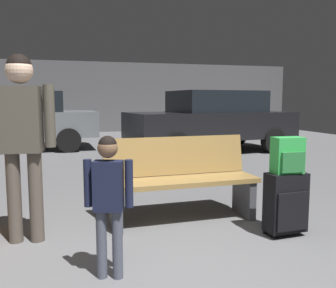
% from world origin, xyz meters
% --- Properties ---
extents(ground_plane, '(18.00, 18.00, 0.10)m').
position_xyz_m(ground_plane, '(0.00, 4.00, -0.05)').
color(ground_plane, slate).
extents(garage_back_wall, '(18.00, 0.12, 2.80)m').
position_xyz_m(garage_back_wall, '(0.00, 12.86, 1.40)').
color(garage_back_wall, '#565658').
rests_on(garage_back_wall, ground_plane).
extents(bench, '(1.61, 0.57, 0.89)m').
position_xyz_m(bench, '(0.42, 1.47, 0.44)').
color(bench, '#9E7A42').
rests_on(bench, ground_plane).
extents(suitcase, '(0.39, 0.25, 0.60)m').
position_xyz_m(suitcase, '(1.23, 0.75, 0.32)').
color(suitcase, black).
rests_on(suitcase, ground_plane).
extents(backpack_bright, '(0.28, 0.20, 0.34)m').
position_xyz_m(backpack_bright, '(1.23, 0.75, 0.77)').
color(backpack_bright, green).
rests_on(backpack_bright, suitcase).
extents(child, '(0.34, 0.25, 1.04)m').
position_xyz_m(child, '(-0.48, 0.36, 0.64)').
color(child, '#4C5160').
rests_on(child, ground_plane).
extents(adult, '(0.57, 0.25, 1.68)m').
position_xyz_m(adult, '(-1.13, 1.27, 1.04)').
color(adult, brown).
rests_on(adult, ground_plane).
extents(parked_car_far, '(4.17, 1.93, 1.51)m').
position_xyz_m(parked_car_far, '(-1.95, 7.87, 0.81)').
color(parked_car_far, slate).
rests_on(parked_car_far, ground_plane).
extents(parked_car_near, '(4.28, 2.19, 1.51)m').
position_xyz_m(parked_car_near, '(2.78, 6.28, 0.81)').
color(parked_car_near, black).
rests_on(parked_car_near, ground_plane).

